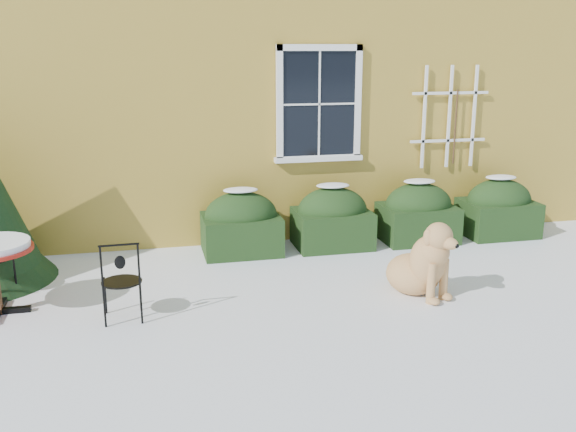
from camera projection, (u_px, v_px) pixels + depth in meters
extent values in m
plane|color=white|center=(310.00, 326.00, 6.53)|extent=(80.00, 80.00, 0.00)
cube|color=gold|center=(218.00, 34.00, 12.36)|extent=(12.00, 8.00, 6.00)
cube|color=black|center=(319.00, 104.00, 9.01)|extent=(1.05, 0.03, 1.45)
cube|color=white|center=(320.00, 47.00, 8.81)|extent=(1.23, 0.06, 0.09)
cube|color=white|center=(318.00, 158.00, 9.20)|extent=(1.23, 0.06, 0.09)
cube|color=white|center=(280.00, 105.00, 8.88)|extent=(0.09, 0.06, 1.63)
cube|color=white|center=(358.00, 103.00, 9.13)|extent=(0.09, 0.06, 1.63)
cube|color=white|center=(319.00, 104.00, 8.99)|extent=(0.02, 0.02, 1.45)
cube|color=white|center=(319.00, 104.00, 8.99)|extent=(1.05, 0.02, 0.02)
cube|color=white|center=(318.00, 159.00, 9.20)|extent=(1.29, 0.14, 0.07)
cube|color=white|center=(424.00, 118.00, 9.40)|extent=(0.04, 0.03, 1.50)
cube|color=white|center=(449.00, 117.00, 9.49)|extent=(0.04, 0.03, 1.50)
cube|color=white|center=(474.00, 116.00, 9.57)|extent=(0.04, 0.03, 1.50)
cube|color=white|center=(448.00, 140.00, 9.58)|extent=(1.20, 0.03, 0.04)
cube|color=white|center=(451.00, 93.00, 9.40)|extent=(1.20, 0.03, 0.04)
cylinder|color=#472D19|center=(455.00, 127.00, 9.53)|extent=(0.02, 0.02, 1.10)
cube|color=black|center=(241.00, 234.00, 8.80)|extent=(1.05, 0.80, 0.52)
ellipsoid|color=black|center=(241.00, 216.00, 8.73)|extent=(1.00, 0.72, 0.67)
ellipsoid|color=white|center=(241.00, 190.00, 8.64)|extent=(0.47, 0.32, 0.06)
cube|color=black|center=(332.00, 228.00, 9.08)|extent=(1.05, 0.80, 0.52)
ellipsoid|color=black|center=(332.00, 211.00, 9.02)|extent=(1.00, 0.72, 0.67)
ellipsoid|color=white|center=(333.00, 186.00, 8.93)|extent=(0.47, 0.32, 0.06)
cube|color=black|center=(417.00, 223.00, 9.37)|extent=(1.05, 0.80, 0.52)
ellipsoid|color=black|center=(418.00, 206.00, 9.30)|extent=(1.00, 0.72, 0.67)
ellipsoid|color=white|center=(420.00, 181.00, 9.21)|extent=(0.47, 0.32, 0.06)
cube|color=black|center=(498.00, 218.00, 9.65)|extent=(1.05, 0.80, 0.52)
ellipsoid|color=black|center=(499.00, 201.00, 9.58)|extent=(1.00, 0.72, 0.67)
ellipsoid|color=white|center=(501.00, 177.00, 9.49)|extent=(0.47, 0.32, 0.06)
cylinder|color=black|center=(140.00, 292.00, 6.87)|extent=(0.02, 0.02, 0.41)
cylinder|color=black|center=(105.00, 295.00, 6.78)|extent=(0.02, 0.02, 0.41)
cylinder|color=black|center=(141.00, 305.00, 6.53)|extent=(0.02, 0.02, 0.41)
cylinder|color=black|center=(105.00, 308.00, 6.45)|extent=(0.02, 0.02, 0.41)
cylinder|color=black|center=(122.00, 282.00, 6.61)|extent=(0.41, 0.41, 0.02)
cylinder|color=black|center=(139.00, 265.00, 6.42)|extent=(0.02, 0.02, 0.45)
cylinder|color=black|center=(101.00, 268.00, 6.34)|extent=(0.02, 0.02, 0.45)
cylinder|color=black|center=(119.00, 245.00, 6.32)|extent=(0.40, 0.03, 0.02)
ellipsoid|color=black|center=(120.00, 262.00, 6.37)|extent=(0.11, 0.03, 0.14)
cylinder|color=black|center=(15.00, 277.00, 7.30)|extent=(0.02, 0.02, 0.43)
ellipsoid|color=tan|center=(413.00, 274.00, 7.39)|extent=(0.80, 0.82, 0.47)
ellipsoid|color=tan|center=(428.00, 261.00, 7.17)|extent=(0.57, 0.55, 0.59)
sphere|color=tan|center=(433.00, 252.00, 7.09)|extent=(0.36, 0.36, 0.36)
cylinder|color=tan|center=(431.00, 283.00, 7.04)|extent=(0.10, 0.10, 0.47)
cylinder|color=tan|center=(444.00, 279.00, 7.17)|extent=(0.10, 0.10, 0.47)
ellipsoid|color=tan|center=(434.00, 301.00, 7.05)|extent=(0.13, 0.17, 0.08)
ellipsoid|color=tan|center=(446.00, 297.00, 7.18)|extent=(0.13, 0.17, 0.08)
cylinder|color=tan|center=(434.00, 246.00, 7.07)|extent=(0.30, 0.33, 0.25)
sphere|color=tan|center=(439.00, 236.00, 6.99)|extent=(0.31, 0.31, 0.31)
ellipsoid|color=tan|center=(449.00, 243.00, 6.90)|extent=(0.23, 0.28, 0.14)
sphere|color=black|center=(457.00, 246.00, 6.82)|extent=(0.05, 0.05, 0.05)
ellipsoid|color=tan|center=(428.00, 238.00, 6.95)|extent=(0.11, 0.13, 0.19)
ellipsoid|color=tan|center=(444.00, 233.00, 7.10)|extent=(0.11, 0.13, 0.19)
cylinder|color=tan|center=(408.00, 277.00, 7.72)|extent=(0.35, 0.29, 0.09)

